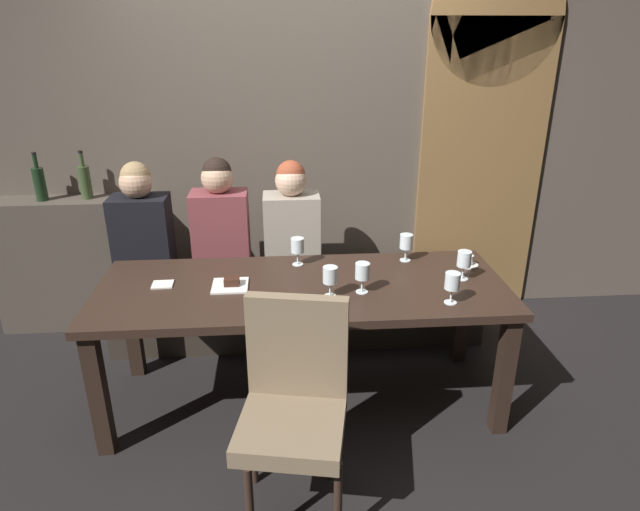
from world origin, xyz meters
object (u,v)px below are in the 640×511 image
object	(u,v)px
wine_glass_center_back	(406,242)
dessert_plate	(231,284)
banquette_bench	(299,308)
chair_near_side	(294,396)
wine_glass_far_right	(452,282)
diner_redhead	(142,229)
dining_table	(303,300)
wine_glass_near_left	(330,276)
espresso_cup	(468,261)
wine_glass_far_left	(464,260)
wine_glass_end_right	(362,273)
diner_bearded	(221,225)
wine_bottle_pale_label	(85,181)
wine_glass_near_right	(297,246)
diner_far_end	(292,226)
wine_bottle_dark_red	(40,183)

from	to	relation	value
wine_glass_center_back	dessert_plate	world-z (taller)	wine_glass_center_back
banquette_bench	wine_glass_center_back	distance (m)	0.98
chair_near_side	wine_glass_far_right	world-z (taller)	chair_near_side
diner_redhead	dessert_plate	bearing A→B (deg)	-48.72
dessert_plate	wine_glass_far_right	bearing A→B (deg)	-13.97
dining_table	wine_glass_near_left	bearing A→B (deg)	-46.98
dining_table	diner_redhead	size ratio (longest dim) A/B	2.68
diner_redhead	wine_glass_center_back	xyz separation A→B (m)	(1.62, -0.41, 0.02)
wine_glass_near_left	dining_table	bearing A→B (deg)	133.02
wine_glass_near_left	espresso_cup	distance (m)	0.91
wine_glass_far_right	wine_glass_far_left	bearing A→B (deg)	61.39
wine_glass_far_left	dessert_plate	bearing A→B (deg)	179.82
diner_redhead	wine_glass_near_left	size ratio (longest dim) A/B	5.00
wine_glass_end_right	dining_table	bearing A→B (deg)	160.20
diner_bearded	wine_glass_far_left	bearing A→B (deg)	-27.15
banquette_bench	chair_near_side	size ratio (longest dim) A/B	2.55
wine_bottle_pale_label	wine_glass_end_right	world-z (taller)	wine_bottle_pale_label
dessert_plate	dining_table	bearing A→B (deg)	-1.90
wine_glass_near_left	wine_glass_center_back	bearing A→B (deg)	41.75
wine_glass_near_right	dessert_plate	world-z (taller)	wine_glass_near_right
diner_far_end	diner_bearded	bearing A→B (deg)	179.59
dining_table	chair_near_side	xyz separation A→B (m)	(-0.07, -0.72, -0.09)
chair_near_side	wine_bottle_dark_red	distance (m)	2.44
diner_far_end	wine_bottle_pale_label	world-z (taller)	wine_bottle_pale_label
chair_near_side	wine_glass_near_right	xyz separation A→B (m)	(0.06, 1.00, 0.30)
wine_bottle_dark_red	espresso_cup	world-z (taller)	wine_bottle_dark_red
diner_far_end	wine_bottle_dark_red	bearing A→B (deg)	169.46
wine_bottle_pale_label	wine_glass_center_back	distance (m)	2.18
dining_table	banquette_bench	distance (m)	0.82
wine_bottle_pale_label	wine_glass_far_left	xyz separation A→B (m)	(2.29, -1.04, -0.22)
wine_glass_near_right	espresso_cup	size ratio (longest dim) A/B	1.37
wine_glass_near_left	wine_glass_center_back	xyz separation A→B (m)	(0.49, 0.44, 0.00)
wine_glass_near_left	wine_glass_far_left	bearing A→B (deg)	11.65
diner_far_end	wine_bottle_pale_label	bearing A→B (deg)	166.30
dessert_plate	diner_far_end	bearing A→B (deg)	63.46
wine_bottle_dark_red	banquette_bench	bearing A→B (deg)	-10.68
diner_far_end	banquette_bench	bearing A→B (deg)	-17.35
diner_bearded	diner_far_end	world-z (taller)	diner_bearded
wine_glass_far_right	wine_glass_center_back	xyz separation A→B (m)	(-0.11, 0.56, 0.00)
diner_bearded	diner_far_end	bearing A→B (deg)	-0.41
wine_glass_center_back	wine_bottle_dark_red	bearing A→B (deg)	162.63
diner_far_end	dessert_plate	distance (m)	0.78
banquette_bench	wine_glass_near_left	xyz separation A→B (m)	(0.14, -0.85, 0.63)
wine_bottle_pale_label	wine_glass_end_right	distance (m)	2.08
wine_bottle_pale_label	espresso_cup	bearing A→B (deg)	-19.70
espresso_cup	wine_glass_center_back	bearing A→B (deg)	163.87
wine_glass_far_left	wine_bottle_pale_label	bearing A→B (deg)	155.65
wine_glass_near_right	espresso_cup	world-z (taller)	wine_glass_near_right
diner_bearded	wine_glass_far_right	bearing A→B (deg)	-38.60
wine_bottle_pale_label	wine_glass_far_left	size ratio (longest dim) A/B	1.99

